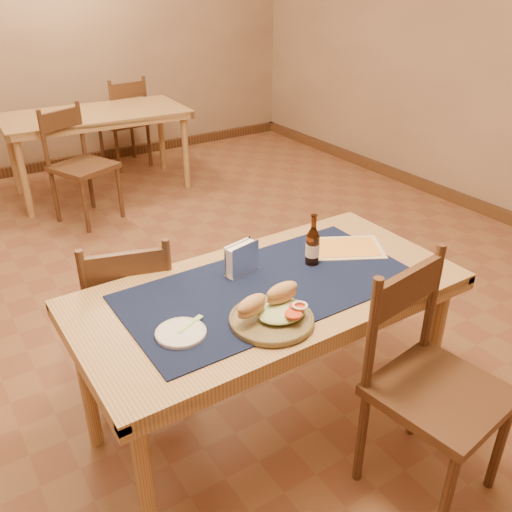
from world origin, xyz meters
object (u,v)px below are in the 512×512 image
chair_main_near (431,383)px  napkin_holder (242,259)px  back_table (96,121)px  main_table (269,304)px  sandwich_plate (273,313)px  chair_main_far (131,312)px  beer_bottle (313,246)px

chair_main_near → napkin_holder: 0.90m
back_table → chair_main_near: bearing=-90.6°
main_table → back_table: bearing=83.4°
chair_main_near → sandwich_plate: 0.67m
back_table → chair_main_near: size_ratio=1.71×
chair_main_far → napkin_holder: size_ratio=5.33×
chair_main_far → sandwich_plate: chair_main_far is taller
main_table → beer_bottle: 0.32m
chair_main_far → sandwich_plate: (0.28, -0.76, 0.32)m
chair_main_near → napkin_holder: chair_main_near is taller
chair_main_near → napkin_holder: size_ratio=5.82×
beer_bottle → napkin_holder: bearing=161.7°
back_table → sandwich_plate: size_ratio=5.28×
chair_main_far → sandwich_plate: 0.88m
main_table → sandwich_plate: 0.27m
main_table → napkin_holder: napkin_holder is taller
chair_main_far → beer_bottle: beer_bottle is taller
back_table → sandwich_plate: 3.61m
chair_main_near → beer_bottle: size_ratio=4.20×
chair_main_far → beer_bottle: size_ratio=3.85×
main_table → back_table: (0.39, 3.36, 0.00)m
beer_bottle → chair_main_far: bearing=143.6°
chair_main_near → sandwich_plate: size_ratio=3.10×
main_table → chair_main_near: bearing=-59.5°
back_table → chair_main_far: (-0.80, -2.81, -0.20)m
back_table → chair_main_far: 2.93m
beer_bottle → napkin_holder: beer_bottle is taller
back_table → napkin_holder: size_ratio=9.92×
sandwich_plate → beer_bottle: (0.39, 0.27, 0.05)m
back_table → napkin_holder: bearing=-97.5°
back_table → chair_main_near: (-0.04, -3.95, -0.16)m
sandwich_plate → main_table: bearing=58.5°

